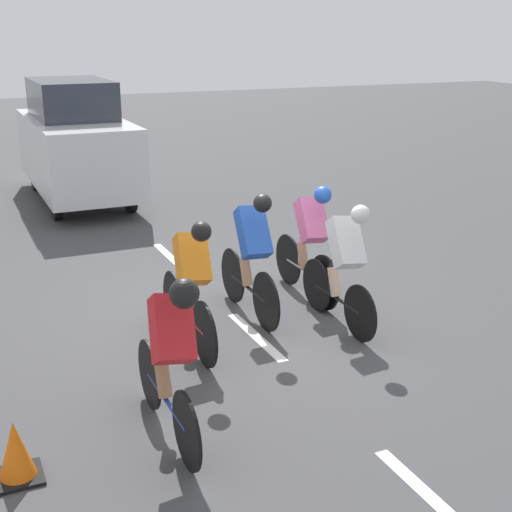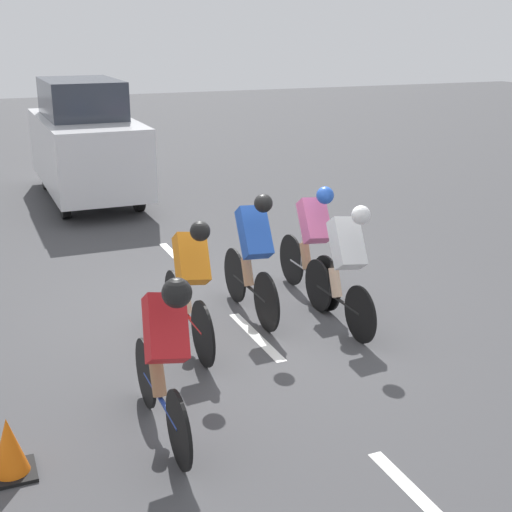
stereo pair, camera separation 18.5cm
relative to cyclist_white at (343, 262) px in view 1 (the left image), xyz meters
name	(u,v)px [view 1 (the left image)]	position (x,y,z in m)	size (l,w,h in m)	color
ground_plane	(236,317)	(1.02, -0.74, -0.78)	(60.00, 60.00, 0.00)	#424244
lane_stripe_near	(434,501)	(1.02, 3.06, -0.78)	(0.12, 1.40, 0.01)	white
lane_stripe_mid	(256,336)	(1.02, -0.14, -0.78)	(0.12, 1.40, 0.01)	white
lane_stripe_far	(170,256)	(1.02, -3.34, -0.78)	(0.12, 1.40, 0.01)	white
cyclist_white	(343,262)	(0.00, 0.00, 0.00)	(0.38, 1.64, 1.50)	black
cyclist_orange	(191,282)	(1.77, -0.13, -0.02)	(0.38, 1.72, 1.48)	black
cyclist_blue	(252,253)	(0.83, -0.68, 0.02)	(0.35, 1.69, 1.56)	black
cyclist_pink	(310,239)	(-0.09, -0.98, 0.00)	(0.36, 1.68, 1.50)	black
cyclist_red	(171,352)	(2.50, 1.48, 0.02)	(0.40, 1.68, 1.50)	black
support_car	(76,142)	(1.53, -7.66, 0.38)	(1.70, 4.29, 2.35)	black
traffic_cone	(16,451)	(3.77, 1.52, -0.55)	(0.36, 0.36, 0.49)	black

